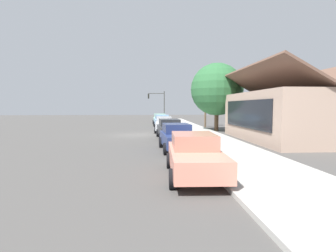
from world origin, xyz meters
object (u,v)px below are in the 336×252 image
(car_navy, at_px, (177,137))
(shade_tree, at_px, (217,89))
(car_coral, at_px, (195,155))
(car_seafoam, at_px, (160,119))
(fire_hydrant_red, at_px, (181,129))
(car_silver, at_px, (164,124))
(car_skyblue, at_px, (162,121))
(car_charcoal, at_px, (170,129))
(utility_pole_wooden, at_px, (205,96))
(traffic_light_main, at_px, (158,101))

(car_navy, bearing_deg, shade_tree, 152.92)
(car_navy, xyz_separation_m, car_coral, (6.01, 0.03, 0.00))
(car_seafoam, xyz_separation_m, car_navy, (23.42, 0.12, -0.00))
(car_coral, xyz_separation_m, fire_hydrant_red, (-15.68, 1.41, -0.32))
(shade_tree, bearing_deg, car_silver, -85.19)
(car_seafoam, xyz_separation_m, car_skyblue, (5.64, 0.09, 0.00))
(car_silver, bearing_deg, car_coral, 3.06)
(car_charcoal, height_order, utility_pole_wooden, utility_pole_wooden)
(car_skyblue, relative_size, fire_hydrant_red, 6.48)
(car_skyblue, relative_size, utility_pole_wooden, 0.61)
(car_seafoam, height_order, car_silver, same)
(traffic_light_main, xyz_separation_m, fire_hydrant_red, (18.78, 1.66, -2.99))
(fire_hydrant_red, bearing_deg, car_navy, -8.48)
(shade_tree, bearing_deg, car_skyblue, -134.95)
(car_skyblue, height_order, car_coral, same)
(car_silver, bearing_deg, car_navy, 3.18)
(car_skyblue, bearing_deg, car_charcoal, -2.57)
(car_silver, xyz_separation_m, utility_pole_wooden, (-5.81, 5.57, 3.11))
(car_charcoal, bearing_deg, car_skyblue, 178.10)
(car_charcoal, distance_m, traffic_light_main, 22.58)
(car_silver, bearing_deg, car_skyblue, -178.44)
(car_seafoam, distance_m, fire_hydrant_red, 13.84)
(car_charcoal, relative_size, traffic_light_main, 0.90)
(shade_tree, height_order, utility_pole_wooden, utility_pole_wooden)
(car_navy, relative_size, utility_pole_wooden, 0.59)
(utility_pole_wooden, distance_m, fire_hydrant_red, 9.50)
(fire_hydrant_red, bearing_deg, car_seafoam, -173.53)
(car_charcoal, relative_size, fire_hydrant_red, 6.58)
(car_skyblue, height_order, car_navy, same)
(car_skyblue, relative_size, car_charcoal, 0.98)
(car_navy, distance_m, car_coral, 6.01)
(car_navy, bearing_deg, car_skyblue, 177.32)
(car_skyblue, bearing_deg, fire_hydrant_red, 7.44)
(traffic_light_main, xyz_separation_m, utility_pole_wooden, (10.88, 5.66, 0.44))
(car_silver, relative_size, car_coral, 1.01)
(car_skyblue, xyz_separation_m, car_navy, (17.78, 0.03, -0.00))
(car_navy, bearing_deg, car_seafoam, 177.51)
(traffic_light_main, bearing_deg, fire_hydrant_red, 5.05)
(car_navy, xyz_separation_m, utility_pole_wooden, (-17.57, 5.44, 3.12))
(car_seafoam, bearing_deg, car_coral, -0.51)
(car_coral, height_order, fire_hydrant_red, car_coral)
(fire_hydrant_red, bearing_deg, traffic_light_main, -174.95)
(car_charcoal, distance_m, car_coral, 12.04)
(car_navy, distance_m, utility_pole_wooden, 18.66)
(car_navy, height_order, utility_pole_wooden, utility_pole_wooden)
(car_skyblue, bearing_deg, traffic_light_main, 178.16)
(car_charcoal, bearing_deg, car_silver, 179.41)
(car_charcoal, distance_m, car_navy, 6.03)
(car_seafoam, distance_m, car_charcoal, 17.39)
(car_silver, height_order, traffic_light_main, traffic_light_main)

